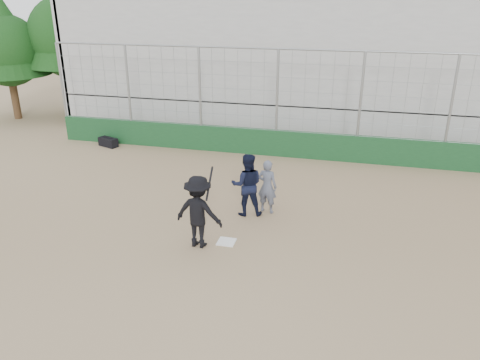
% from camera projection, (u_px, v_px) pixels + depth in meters
% --- Properties ---
extents(ground, '(90.00, 90.00, 0.00)m').
position_uv_depth(ground, '(226.00, 242.00, 11.80)').
color(ground, brown).
rests_on(ground, ground).
extents(home_plate, '(0.44, 0.44, 0.02)m').
position_uv_depth(home_plate, '(226.00, 242.00, 11.80)').
color(home_plate, white).
rests_on(home_plate, ground).
extents(backstop, '(18.10, 0.25, 4.04)m').
position_uv_depth(backstop, '(276.00, 131.00, 17.74)').
color(backstop, '#123B1C').
rests_on(backstop, ground).
extents(bleachers, '(20.25, 6.70, 6.98)m').
position_uv_depth(bleachers, '(296.00, 61.00, 21.46)').
color(bleachers, '#A0A0A0').
rests_on(bleachers, ground).
extents(tree_left, '(4.48, 4.48, 7.00)m').
position_uv_depth(tree_left, '(68.00, 25.00, 22.56)').
color(tree_left, '#3B2815').
rests_on(tree_left, ground).
extents(tree_right, '(3.84, 3.84, 6.00)m').
position_uv_depth(tree_right, '(5.00, 40.00, 22.01)').
color(tree_right, '#3C2716').
rests_on(tree_right, ground).
extents(batter_at_plate, '(1.25, 0.84, 1.98)m').
position_uv_depth(batter_at_plate, '(198.00, 212.00, 11.33)').
color(batter_at_plate, black).
rests_on(batter_at_plate, ground).
extents(catcher_crouched, '(1.03, 0.89, 1.22)m').
position_uv_depth(catcher_crouched, '(247.00, 195.00, 13.04)').
color(catcher_crouched, black).
rests_on(catcher_crouched, ground).
extents(umpire, '(0.64, 0.48, 1.41)m').
position_uv_depth(umpire, '(267.00, 189.00, 13.19)').
color(umpire, '#505666').
rests_on(umpire, ground).
extents(equipment_bag, '(0.91, 0.63, 0.40)m').
position_uv_depth(equipment_bag, '(108.00, 142.00, 19.09)').
color(equipment_bag, black).
rests_on(equipment_bag, ground).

